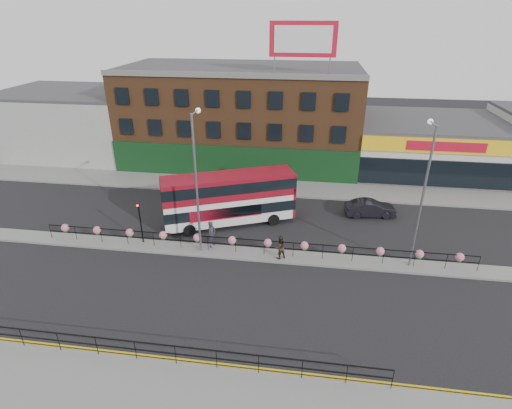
# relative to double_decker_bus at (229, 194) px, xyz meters

# --- Properties ---
(ground) EXTENTS (120.00, 120.00, 0.00)m
(ground) POSITION_rel_double_decker_bus_xyz_m (2.30, -4.40, -2.56)
(ground) COLOR black
(ground) RESTS_ON ground
(south_pavement) EXTENTS (60.00, 4.00, 0.15)m
(south_pavement) POSITION_rel_double_decker_bus_xyz_m (2.30, -16.40, -2.48)
(south_pavement) COLOR slate
(south_pavement) RESTS_ON ground
(north_pavement) EXTENTS (60.00, 4.00, 0.15)m
(north_pavement) POSITION_rel_double_decker_bus_xyz_m (2.30, 7.60, -2.48)
(north_pavement) COLOR slate
(north_pavement) RESTS_ON ground
(median) EXTENTS (60.00, 1.60, 0.15)m
(median) POSITION_rel_double_decker_bus_xyz_m (2.30, -4.40, -2.48)
(median) COLOR slate
(median) RESTS_ON ground
(yellow_line_inner) EXTENTS (60.00, 0.10, 0.01)m
(yellow_line_inner) POSITION_rel_double_decker_bus_xyz_m (2.30, -14.10, -2.55)
(yellow_line_inner) COLOR gold
(yellow_line_inner) RESTS_ON ground
(yellow_line_outer) EXTENTS (60.00, 0.10, 0.01)m
(yellow_line_outer) POSITION_rel_double_decker_bus_xyz_m (2.30, -14.28, -2.55)
(yellow_line_outer) COLOR gold
(yellow_line_outer) RESTS_ON ground
(brick_building) EXTENTS (25.00, 12.21, 10.30)m
(brick_building) POSITION_rel_double_decker_bus_xyz_m (-1.70, 15.56, 2.57)
(brick_building) COLOR brown
(brick_building) RESTS_ON ground
(supermarket) EXTENTS (15.00, 12.25, 5.30)m
(supermarket) POSITION_rel_double_decker_bus_xyz_m (18.30, 15.50, 0.09)
(supermarket) COLOR silver
(supermarket) RESTS_ON ground
(warehouse_west) EXTENTS (15.50, 12.00, 7.30)m
(warehouse_west) POSITION_rel_double_decker_bus_xyz_m (-21.95, 15.60, 1.09)
(warehouse_west) COLOR #A0A19C
(warehouse_west) RESTS_ON ground
(billboard) EXTENTS (6.00, 0.29, 4.40)m
(billboard) POSITION_rel_double_decker_bus_xyz_m (4.80, 10.59, 10.62)
(billboard) COLOR red
(billboard) RESTS_ON brick_building
(median_railing) EXTENTS (30.04, 0.56, 1.23)m
(median_railing) POSITION_rel_double_decker_bus_xyz_m (2.30, -4.40, -1.51)
(median_railing) COLOR black
(median_railing) RESTS_ON median
(south_railing) EXTENTS (20.04, 0.05, 1.12)m
(south_railing) POSITION_rel_double_decker_bus_xyz_m (0.30, -14.50, -1.60)
(south_railing) COLOR black
(south_railing) RESTS_ON south_pavement
(double_decker_bus) EXTENTS (10.43, 6.25, 4.17)m
(double_decker_bus) POSITION_rel_double_decker_bus_xyz_m (0.00, 0.00, 0.00)
(double_decker_bus) COLOR silver
(double_decker_bus) RESTS_ON ground
(car) EXTENTS (2.49, 4.51, 1.37)m
(car) POSITION_rel_double_decker_bus_xyz_m (11.28, 2.96, -1.88)
(car) COLOR black
(car) RESTS_ON ground
(pedestrian_a) EXTENTS (1.04, 0.96, 1.98)m
(pedestrian_a) POSITION_rel_double_decker_bus_xyz_m (-0.54, -3.85, -1.42)
(pedestrian_a) COLOR #292832
(pedestrian_a) RESTS_ON median
(pedestrian_b) EXTENTS (1.41, 1.39, 1.71)m
(pedestrian_b) POSITION_rel_double_decker_bus_xyz_m (4.40, -4.69, -1.55)
(pedestrian_b) COLOR black
(pedestrian_b) RESTS_ON median
(lamp_column_west) EXTENTS (0.35, 1.71, 9.75)m
(lamp_column_west) POSITION_rel_double_decker_bus_xyz_m (-1.19, -4.29, 3.37)
(lamp_column_west) COLOR slate
(lamp_column_west) RESTS_ON median
(lamp_column_east) EXTENTS (0.34, 1.67, 9.49)m
(lamp_column_east) POSITION_rel_double_decker_bus_xyz_m (13.05, -4.08, 3.22)
(lamp_column_east) COLOR slate
(lamp_column_east) RESTS_ON median
(traffic_light_median) EXTENTS (0.15, 0.28, 3.65)m
(traffic_light_median) POSITION_rel_double_decker_bus_xyz_m (-5.70, -4.01, -0.09)
(traffic_light_median) COLOR black
(traffic_light_median) RESTS_ON median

